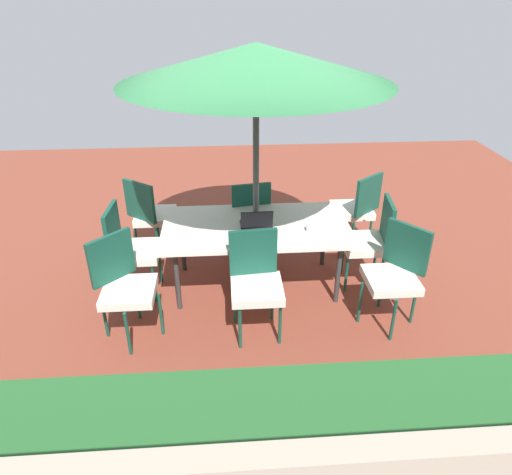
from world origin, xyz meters
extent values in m
cube|color=brown|center=(0.00, 0.00, -0.01)|extent=(10.00, 10.00, 0.02)
cube|color=silver|center=(0.00, 0.00, 0.71)|extent=(1.90, 1.03, 0.04)
cylinder|color=#333333|center=(-0.80, -0.36, 0.35)|extent=(0.05, 0.05, 0.69)
cylinder|color=#333333|center=(0.80, -0.36, 0.35)|extent=(0.05, 0.05, 0.69)
cylinder|color=#333333|center=(-0.80, 0.36, 0.35)|extent=(0.05, 0.05, 0.69)
cylinder|color=#333333|center=(0.80, 0.36, 0.35)|extent=(0.05, 0.05, 0.69)
cylinder|color=#4C4C4C|center=(0.00, 0.00, 1.21)|extent=(0.06, 0.06, 2.41)
cone|color=#1E512D|center=(0.00, 0.00, 2.30)|extent=(2.42, 2.42, 0.33)
cylinder|color=black|center=(0.00, 0.00, 0.03)|extent=(0.44, 0.44, 0.06)
cube|color=silver|center=(1.22, 0.04, 0.49)|extent=(0.46, 0.46, 0.08)
cube|color=#144738|center=(1.43, 0.03, 0.76)|extent=(0.07, 0.44, 0.45)
cylinder|color=#144738|center=(1.05, 0.23, 0.23)|extent=(0.03, 0.03, 0.45)
cylinder|color=#144738|center=(1.03, -0.13, 0.23)|extent=(0.03, 0.03, 0.45)
cylinder|color=#144738|center=(1.41, 0.21, 0.23)|extent=(0.03, 0.03, 0.45)
cylinder|color=#144738|center=(1.39, -0.15, 0.23)|extent=(0.03, 0.03, 0.45)
cube|color=silver|center=(0.05, 0.79, 0.49)|extent=(0.46, 0.46, 0.08)
cube|color=#144738|center=(0.07, 0.58, 0.76)|extent=(0.44, 0.08, 0.45)
cylinder|color=#144738|center=(0.21, 0.99, 0.23)|extent=(0.03, 0.03, 0.45)
cylinder|color=#144738|center=(-0.15, 0.96, 0.23)|extent=(0.03, 0.03, 0.45)
cylinder|color=#144738|center=(0.24, 0.63, 0.23)|extent=(0.03, 0.03, 0.45)
cylinder|color=#144738|center=(-0.11, 0.60, 0.23)|extent=(0.03, 0.03, 0.45)
cube|color=silver|center=(0.05, -0.70, 0.49)|extent=(0.46, 0.46, 0.08)
cube|color=#144738|center=(0.02, -0.49, 0.76)|extent=(0.44, 0.10, 0.45)
cylinder|color=#144738|center=(-0.10, -0.90, 0.23)|extent=(0.03, 0.03, 0.45)
cylinder|color=#144738|center=(0.25, -0.85, 0.23)|extent=(0.03, 0.03, 0.45)
cylinder|color=#144738|center=(-0.16, -0.55, 0.23)|extent=(0.03, 0.03, 0.45)
cylinder|color=#144738|center=(0.20, -0.49, 0.23)|extent=(0.03, 0.03, 0.45)
cube|color=silver|center=(-1.14, 0.04, 0.49)|extent=(0.46, 0.46, 0.08)
cube|color=#144738|center=(-1.35, 0.07, 0.76)|extent=(0.10, 0.44, 0.45)
cylinder|color=#144738|center=(-0.98, -0.16, 0.23)|extent=(0.03, 0.03, 0.45)
cylinder|color=#144738|center=(-0.94, 0.20, 0.23)|extent=(0.03, 0.03, 0.45)
cylinder|color=#144738|center=(-1.34, -0.11, 0.23)|extent=(0.03, 0.03, 0.45)
cylinder|color=#144738|center=(-1.29, 0.24, 0.23)|extent=(0.03, 0.03, 0.45)
cube|color=silver|center=(1.18, 0.75, 0.49)|extent=(0.46, 0.46, 0.08)
cube|color=#144738|center=(1.33, 0.60, 0.76)|extent=(0.34, 0.33, 0.45)
cylinder|color=#144738|center=(1.19, 1.00, 0.23)|extent=(0.03, 0.03, 0.45)
cylinder|color=#144738|center=(0.93, 0.75, 0.23)|extent=(0.03, 0.03, 0.45)
cylinder|color=#144738|center=(1.44, 0.74, 0.23)|extent=(0.03, 0.03, 0.45)
cylinder|color=#144738|center=(1.18, 0.49, 0.23)|extent=(0.03, 0.03, 0.45)
cube|color=silver|center=(1.13, -0.79, 0.49)|extent=(0.46, 0.46, 0.08)
cube|color=#144738|center=(1.26, -0.63, 0.76)|extent=(0.37, 0.30, 0.45)
cylinder|color=#144738|center=(0.88, -0.82, 0.23)|extent=(0.03, 0.03, 0.45)
cylinder|color=#144738|center=(1.16, -1.04, 0.23)|extent=(0.03, 0.03, 0.45)
cylinder|color=#144738|center=(1.10, -0.54, 0.23)|extent=(0.03, 0.03, 0.45)
cylinder|color=#144738|center=(1.38, -0.76, 0.23)|extent=(0.03, 0.03, 0.45)
cube|color=silver|center=(-1.22, -0.78, 0.49)|extent=(0.46, 0.46, 0.08)
cube|color=#144738|center=(-1.34, -0.61, 0.76)|extent=(0.37, 0.30, 0.45)
cylinder|color=#144738|center=(-1.25, -1.03, 0.23)|extent=(0.03, 0.03, 0.45)
cylinder|color=#144738|center=(-0.96, -0.81, 0.23)|extent=(0.03, 0.03, 0.45)
cylinder|color=#144738|center=(-1.47, -0.75, 0.23)|extent=(0.03, 0.03, 0.45)
cylinder|color=#144738|center=(-1.18, -0.53, 0.23)|extent=(0.03, 0.03, 0.45)
cube|color=silver|center=(-1.19, 0.73, 0.49)|extent=(0.46, 0.46, 0.08)
cube|color=#144738|center=(-1.36, 0.60, 0.76)|extent=(0.31, 0.36, 0.45)
cylinder|color=#144738|center=(-0.94, 0.71, 0.23)|extent=(0.03, 0.03, 0.45)
cylinder|color=#144738|center=(-1.17, 0.98, 0.23)|extent=(0.03, 0.03, 0.45)
cylinder|color=#144738|center=(-1.22, 0.48, 0.23)|extent=(0.03, 0.03, 0.45)
cylinder|color=#144738|center=(-1.45, 0.75, 0.23)|extent=(0.03, 0.03, 0.45)
cube|color=#2D2D33|center=(0.00, 0.01, 0.74)|extent=(0.33, 0.23, 0.02)
cube|color=black|center=(0.00, 0.12, 0.85)|extent=(0.32, 0.06, 0.20)
cylinder|color=white|center=(-0.52, 0.18, 0.77)|extent=(0.08, 0.08, 0.08)
camera|label=1|loc=(0.30, 4.19, 2.88)|focal=32.53mm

